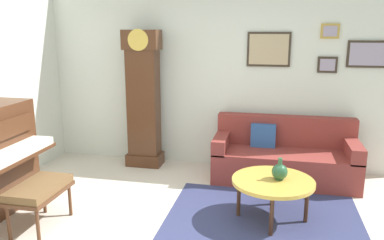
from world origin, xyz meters
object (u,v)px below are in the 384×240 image
(piano_bench, at_px, (39,191))
(green_jug, at_px, (280,172))
(couch, at_px, (284,157))
(grandfather_clock, at_px, (144,103))
(coffee_table, at_px, (273,182))

(piano_bench, height_order, green_jug, green_jug)
(piano_bench, bearing_deg, couch, 37.59)
(grandfather_clock, relative_size, coffee_table, 2.31)
(couch, distance_m, coffee_table, 1.24)
(coffee_table, bearing_deg, grandfather_clock, 144.27)
(piano_bench, xyz_separation_m, green_jug, (2.41, 0.71, 0.14))
(green_jug, bearing_deg, coffee_table, -159.38)
(couch, relative_size, green_jug, 7.92)
(couch, bearing_deg, grandfather_clock, 175.83)
(couch, height_order, green_jug, couch)
(grandfather_clock, distance_m, green_jug, 2.44)
(piano_bench, distance_m, couch, 3.14)
(piano_bench, distance_m, coffee_table, 2.44)
(piano_bench, relative_size, green_jug, 2.92)
(grandfather_clock, xyz_separation_m, green_jug, (1.98, -1.36, -0.42))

